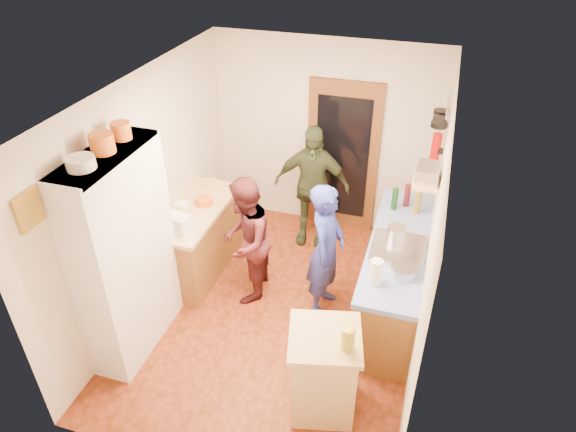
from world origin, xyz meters
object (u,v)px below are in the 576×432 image
at_px(person_left, 249,239).
at_px(person_back, 312,186).
at_px(island_base, 323,374).
at_px(hutch_body, 125,256).
at_px(person_hob, 328,252).
at_px(right_counter_base, 395,276).

distance_m(person_left, person_back, 1.31).
height_order(island_base, person_back, person_back).
bearing_deg(hutch_body, person_hob, 30.04).
bearing_deg(person_left, island_base, 35.01).
bearing_deg(person_back, island_base, -77.65).
xyz_separation_m(hutch_body, island_base, (2.06, -0.27, -0.67)).
bearing_deg(person_left, person_back, 154.11).
xyz_separation_m(person_hob, person_left, (-0.92, 0.01, -0.03)).
xyz_separation_m(person_hob, person_back, (-0.51, 1.24, 0.04)).
relative_size(person_hob, person_left, 1.04).
height_order(right_counter_base, person_left, person_left).
xyz_separation_m(island_base, person_hob, (-0.28, 1.30, 0.36)).
bearing_deg(hutch_body, island_base, -7.42).
relative_size(hutch_body, person_hob, 1.38).
bearing_deg(right_counter_base, person_back, 141.49).
height_order(right_counter_base, person_back, person_back).
distance_m(island_base, person_hob, 1.38).
relative_size(hutch_body, right_counter_base, 1.00).
height_order(person_left, person_back, person_back).
relative_size(right_counter_base, person_back, 1.32).
distance_m(hutch_body, right_counter_base, 2.90).
xyz_separation_m(hutch_body, right_counter_base, (2.50, 1.30, -0.68)).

